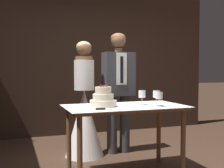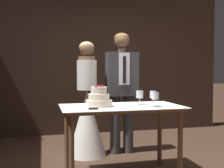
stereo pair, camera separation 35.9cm
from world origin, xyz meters
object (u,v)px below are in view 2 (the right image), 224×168
object	(u,v)px
wine_glass_middle	(155,97)
groom	(122,85)
cake_knife	(101,109)
wine_glass_near	(140,95)
cake_table	(121,115)
tiered_cake	(99,99)
bride	(87,114)
wine_glass_far	(153,95)

from	to	relation	value
wine_glass_middle	groom	bearing A→B (deg)	93.91
cake_knife	wine_glass_near	size ratio (longest dim) A/B	2.58
cake_knife	wine_glass_near	xyz separation A→B (m)	(0.51, 0.26, 0.11)
wine_glass_near	wine_glass_middle	bearing A→B (deg)	-66.90
cake_table	tiered_cake	distance (m)	0.32
wine_glass_near	bride	size ratio (longest dim) A/B	0.10
cake_knife	groom	xyz separation A→B (m)	(0.53, 1.11, 0.19)
wine_glass_near	cake_table	bearing A→B (deg)	-171.02
cake_table	wine_glass_middle	xyz separation A→B (m)	(0.33, -0.19, 0.22)
tiered_cake	wine_glass_middle	bearing A→B (deg)	-19.19
groom	wine_glass_far	bearing A→B (deg)	-84.96
wine_glass_far	wine_glass_middle	bearing A→B (deg)	-99.02
wine_glass_far	bride	distance (m)	1.20
cake_knife	bride	world-z (taller)	bride
tiered_cake	groom	distance (m)	1.01
wine_glass_near	wine_glass_far	size ratio (longest dim) A/B	0.97
wine_glass_middle	wine_glass_far	xyz separation A→B (m)	(0.01, 0.09, 0.01)
cake_knife	tiered_cake	bearing A→B (deg)	90.18
cake_knife	wine_glass_near	distance (m)	0.58
wine_glass_far	groom	size ratio (longest dim) A/B	0.10
tiered_cake	cake_knife	world-z (taller)	tiered_cake
wine_glass_middle	groom	size ratio (longest dim) A/B	0.09
tiered_cake	bride	size ratio (longest dim) A/B	0.18
groom	cake_knife	bearing A→B (deg)	-115.83
cake_knife	wine_glass_far	world-z (taller)	wine_glass_far
cake_knife	wine_glass_far	xyz separation A→B (m)	(0.62, 0.12, 0.12)
wine_glass_middle	wine_glass_far	world-z (taller)	wine_glass_far
wine_glass_middle	bride	world-z (taller)	bride
cake_knife	cake_table	bearing A→B (deg)	44.32
wine_glass_middle	wine_glass_far	bearing A→B (deg)	80.98
wine_glass_near	wine_glass_middle	world-z (taller)	wine_glass_near
cake_table	wine_glass_middle	world-z (taller)	wine_glass_middle
bride	groom	bearing A→B (deg)	-0.05
bride	wine_glass_far	bearing A→B (deg)	-58.65
cake_table	bride	xyz separation A→B (m)	(-0.26, 0.88, -0.11)
wine_glass_far	groom	distance (m)	0.99
cake_table	tiered_cake	size ratio (longest dim) A/B	4.58
tiered_cake	bride	distance (m)	0.92
tiered_cake	wine_glass_far	bearing A→B (deg)	-11.11
wine_glass_near	groom	world-z (taller)	groom
wine_glass_near	groom	bearing A→B (deg)	88.30
wine_glass_middle	tiered_cake	bearing A→B (deg)	160.81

